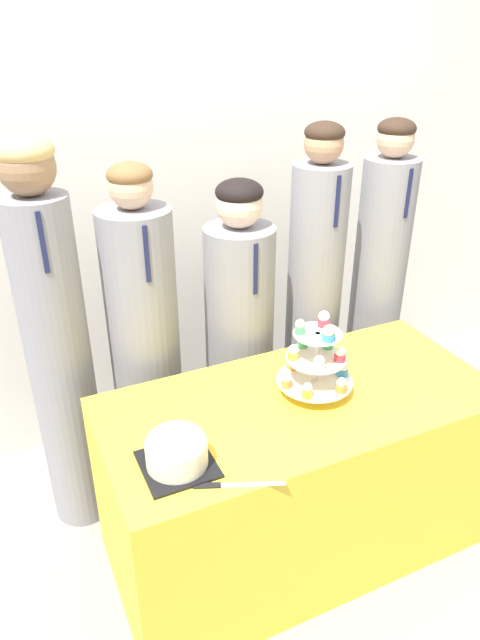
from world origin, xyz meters
name	(u,v)px	position (x,y,z in m)	size (l,w,h in m)	color
ground_plane	(337,607)	(0.00, 0.00, 0.00)	(16.00, 16.00, 0.00)	gray
wall_back	(188,174)	(0.00, 1.50, 1.35)	(9.00, 0.06, 2.70)	silver
table	(296,475)	(0.00, 0.35, 0.38)	(1.50, 0.70, 0.76)	yellow
round_cake	(177,449)	(-0.54, 0.20, 0.83)	(0.23, 0.23, 0.13)	black
cake_knife	(224,485)	(-0.44, 0.06, 0.76)	(0.27, 0.12, 0.01)	silver
cupcake_stand	(316,359)	(0.07, 0.37, 0.90)	(0.29, 0.29, 0.31)	silver
student_0	(59,353)	(-0.78, 0.94, 0.83)	(0.25, 0.26, 1.68)	gray
student_1	(146,355)	(-0.43, 0.94, 0.74)	(0.30, 0.30, 1.56)	gray
student_2	(239,343)	(0.02, 0.94, 0.69)	(0.31, 0.32, 1.45)	gray
student_3	(313,307)	(0.41, 0.94, 0.79)	(0.26, 0.26, 1.65)	gray
student_4	(376,294)	(0.78, 0.94, 0.79)	(0.26, 0.26, 1.64)	gray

